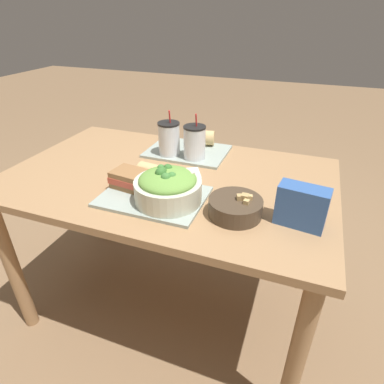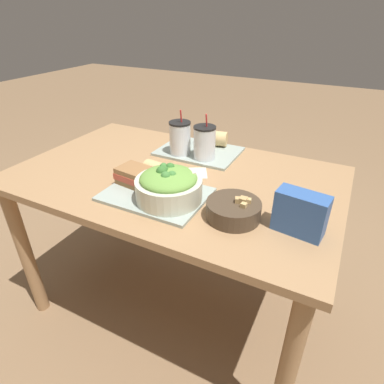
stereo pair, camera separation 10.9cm
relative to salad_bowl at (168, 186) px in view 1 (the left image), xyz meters
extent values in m
plane|color=#846647|center=(-0.09, 0.19, -0.81)|extent=(12.00, 12.00, 0.00)
cube|color=#A37A51|center=(-0.09, 0.19, -0.08)|extent=(1.32, 0.82, 0.03)
cylinder|color=#A37A51|center=(-0.69, -0.16, -0.46)|extent=(0.06, 0.06, 0.72)
cylinder|color=#A37A51|center=(0.51, -0.16, -0.46)|extent=(0.06, 0.06, 0.72)
cylinder|color=#A37A51|center=(-0.69, 0.55, -0.46)|extent=(0.06, 0.06, 0.72)
cylinder|color=#A37A51|center=(0.51, 0.55, -0.46)|extent=(0.06, 0.06, 0.72)
cube|color=#99A89E|center=(-0.06, 0.01, -0.06)|extent=(0.37, 0.27, 0.01)
cube|color=#99A89E|center=(-0.10, 0.44, -0.06)|extent=(0.37, 0.27, 0.01)
cylinder|color=beige|center=(0.00, 0.00, -0.02)|extent=(0.23, 0.23, 0.08)
ellipsoid|color=#6B9E42|center=(0.00, 0.00, 0.03)|extent=(0.20, 0.20, 0.05)
sphere|color=#38702D|center=(-0.02, 0.01, 0.05)|extent=(0.04, 0.04, 0.04)
sphere|color=#427F38|center=(0.01, -0.03, 0.05)|extent=(0.03, 0.03, 0.03)
sphere|color=#427F38|center=(-0.04, 0.04, 0.04)|extent=(0.03, 0.03, 0.03)
sphere|color=#38702D|center=(-0.02, 0.04, 0.05)|extent=(0.03, 0.03, 0.03)
sphere|color=#38702D|center=(-0.02, -0.01, 0.05)|extent=(0.04, 0.04, 0.04)
sphere|color=#427F38|center=(0.02, -0.01, 0.05)|extent=(0.03, 0.03, 0.03)
cube|color=beige|center=(-0.02, -0.04, 0.04)|extent=(0.05, 0.04, 0.01)
cube|color=beige|center=(0.05, 0.04, 0.04)|extent=(0.07, 0.07, 0.01)
cylinder|color=#473828|center=(0.24, 0.01, -0.04)|extent=(0.18, 0.18, 0.06)
cylinder|color=#4C2814|center=(0.24, 0.01, -0.02)|extent=(0.16, 0.16, 0.01)
cube|color=tan|center=(0.25, 0.02, 0.00)|extent=(0.03, 0.03, 0.02)
cube|color=tan|center=(0.26, 0.02, 0.00)|extent=(0.02, 0.02, 0.02)
cube|color=tan|center=(0.28, 0.03, 0.00)|extent=(0.02, 0.02, 0.02)
cube|color=tan|center=(0.27, 0.00, 0.00)|extent=(0.02, 0.02, 0.02)
cube|color=tan|center=(0.27, 0.02, 0.00)|extent=(0.03, 0.03, 0.02)
cube|color=olive|center=(-0.17, 0.04, -0.04)|extent=(0.15, 0.11, 0.02)
cube|color=#C64C38|center=(-0.17, 0.04, -0.02)|extent=(0.15, 0.12, 0.02)
cube|color=olive|center=(-0.17, 0.04, 0.00)|extent=(0.15, 0.11, 0.02)
cylinder|color=tan|center=(-0.10, 0.11, -0.02)|extent=(0.15, 0.09, 0.07)
cylinder|color=beige|center=(-0.03, 0.10, -0.02)|extent=(0.02, 0.07, 0.07)
cylinder|color=tan|center=(-0.05, 0.54, -0.02)|extent=(0.11, 0.09, 0.07)
cylinder|color=beige|center=(-0.01, 0.55, -0.02)|extent=(0.02, 0.06, 0.07)
cylinder|color=silver|center=(-0.16, 0.37, 0.02)|extent=(0.10, 0.10, 0.14)
cylinder|color=black|center=(-0.16, 0.37, 0.01)|extent=(0.08, 0.08, 0.11)
cylinder|color=black|center=(-0.16, 0.37, 0.09)|extent=(0.10, 0.10, 0.01)
cylinder|color=red|center=(-0.15, 0.37, 0.12)|extent=(0.01, 0.02, 0.06)
cylinder|color=silver|center=(-0.04, 0.37, 0.01)|extent=(0.10, 0.10, 0.14)
cylinder|color=maroon|center=(-0.04, 0.37, 0.01)|extent=(0.08, 0.08, 0.11)
cylinder|color=black|center=(-0.04, 0.37, 0.09)|extent=(0.10, 0.10, 0.01)
cylinder|color=red|center=(-0.03, 0.37, 0.11)|extent=(0.01, 0.02, 0.06)
cube|color=#335BA3|center=(0.44, 0.03, 0.00)|extent=(0.16, 0.09, 0.13)
cube|color=silver|center=(-0.04, 0.23, -0.07)|extent=(0.17, 0.15, 0.00)
camera|label=1|loc=(0.41, -0.87, 0.53)|focal=30.00mm
camera|label=2|loc=(0.51, -0.82, 0.53)|focal=30.00mm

